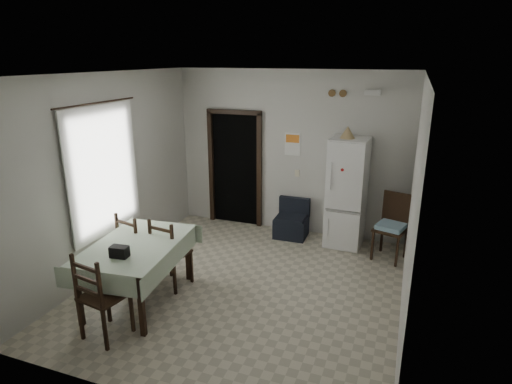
{
  "coord_description": "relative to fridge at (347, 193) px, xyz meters",
  "views": [
    {
      "loc": [
        2.0,
        -4.96,
        3.11
      ],
      "look_at": [
        0.0,
        0.5,
        1.25
      ],
      "focal_mm": 30.0,
      "sensor_mm": 36.0,
      "label": 1
    }
  ],
  "objects": [
    {
      "name": "emergency_light",
      "position": [
        0.26,
        0.28,
        1.63
      ],
      "size": [
        0.25,
        0.07,
        0.09
      ],
      "primitive_type": "cube",
      "color": "white",
      "rests_on": "ground"
    },
    {
      "name": "wall_back",
      "position": [
        -1.09,
        0.32,
        0.53
      ],
      "size": [
        4.2,
        0.02,
        2.9
      ],
      "primitive_type": null,
      "color": "beige",
      "rests_on": "ground"
    },
    {
      "name": "ground",
      "position": [
        -1.09,
        -1.93,
        -0.92
      ],
      "size": [
        4.5,
        4.5,
        0.0
      ],
      "primitive_type": "plane",
      "color": "#B5AC94",
      "rests_on": "ground"
    },
    {
      "name": "dining_chair_near_head",
      "position": [
        -2.17,
        -3.5,
        -0.39
      ],
      "size": [
        0.53,
        0.53,
        1.07
      ],
      "primitive_type": null,
      "rotation": [
        0.0,
        0.0,
        2.97
      ],
      "color": "black",
      "rests_on": "ground"
    },
    {
      "name": "curtain_rod",
      "position": [
        -3.12,
        -2.13,
        1.58
      ],
      "size": [
        0.02,
        1.6,
        0.02
      ],
      "primitive_type": "cylinder",
      "rotation": [
        1.57,
        0.0,
        0.0
      ],
      "color": "black",
      "rests_on": "ground"
    },
    {
      "name": "navy_seat",
      "position": [
        -0.94,
        0.0,
        -0.59
      ],
      "size": [
        0.57,
        0.55,
        0.67
      ],
      "primitive_type": null,
      "rotation": [
        0.0,
        0.0,
        0.02
      ],
      "color": "black",
      "rests_on": "ground"
    },
    {
      "name": "ceiling",
      "position": [
        -1.09,
        -1.93,
        1.98
      ],
      "size": [
        4.2,
        4.5,
        0.02
      ],
      "primitive_type": null,
      "color": "white",
      "rests_on": "ground"
    },
    {
      "name": "wall_left",
      "position": [
        -3.19,
        -1.93,
        0.53
      ],
      "size": [
        0.02,
        4.5,
        2.9
      ],
      "primitive_type": null,
      "color": "beige",
      "rests_on": "ground"
    },
    {
      "name": "dining_chair_far_left",
      "position": [
        -2.6,
        -2.22,
        -0.41
      ],
      "size": [
        0.53,
        0.53,
        1.03
      ],
      "primitive_type": null,
      "rotation": [
        0.0,
        0.0,
        2.91
      ],
      "color": "black",
      "rests_on": "ground"
    },
    {
      "name": "wall_right",
      "position": [
        1.01,
        -1.93,
        0.53
      ],
      "size": [
        0.02,
        4.5,
        2.9
      ],
      "primitive_type": null,
      "color": "beige",
      "rests_on": "ground"
    },
    {
      "name": "dining_chair_far_right",
      "position": [
        -2.05,
        -2.23,
        -0.41
      ],
      "size": [
        0.5,
        0.5,
        1.02
      ],
      "primitive_type": null,
      "rotation": [
        0.0,
        0.0,
        3.0
      ],
      "color": "black",
      "rests_on": "ground"
    },
    {
      "name": "corner_chair",
      "position": [
        0.76,
        -0.33,
        -0.39
      ],
      "size": [
        0.57,
        0.57,
        1.06
      ],
      "primitive_type": null,
      "rotation": [
        0.0,
        0.0,
        -0.29
      ],
      "color": "black",
      "rests_on": "ground"
    },
    {
      "name": "vent_left",
      "position": [
        -0.39,
        0.3,
        1.6
      ],
      "size": [
        0.12,
        0.03,
        0.12
      ],
      "primitive_type": "cylinder",
      "rotation": [
        1.57,
        0.0,
        0.0
      ],
      "color": "brown",
      "rests_on": "ground"
    },
    {
      "name": "curtain",
      "position": [
        -3.13,
        -2.13,
        0.63
      ],
      "size": [
        0.02,
        1.45,
        1.85
      ],
      "primitive_type": "cube",
      "color": "white",
      "rests_on": "ground"
    },
    {
      "name": "calendar_image",
      "position": [
        -1.04,
        0.3,
        0.8
      ],
      "size": [
        0.24,
        0.01,
        0.14
      ],
      "primitive_type": "cube",
      "color": "orange",
      "rests_on": "ground"
    },
    {
      "name": "vent_right",
      "position": [
        -0.21,
        0.3,
        1.6
      ],
      "size": [
        0.12,
        0.03,
        0.12
      ],
      "primitive_type": "cylinder",
      "rotation": [
        1.57,
        0.0,
        0.0
      ],
      "color": "brown",
      "rests_on": "ground"
    },
    {
      "name": "calendar",
      "position": [
        -1.04,
        0.31,
        0.7
      ],
      "size": [
        0.28,
        0.02,
        0.4
      ],
      "primitive_type": "cube",
      "color": "white",
      "rests_on": "ground"
    },
    {
      "name": "wall_front",
      "position": [
        -1.09,
        -4.18,
        0.53
      ],
      "size": [
        4.2,
        0.02,
        2.9
      ],
      "primitive_type": null,
      "color": "beige",
      "rests_on": "ground"
    },
    {
      "name": "light_switch",
      "position": [
        -0.94,
        0.31,
        0.18
      ],
      "size": [
        0.08,
        0.02,
        0.12
      ],
      "primitive_type": "cube",
      "color": "beige",
      "rests_on": "ground"
    },
    {
      "name": "fridge",
      "position": [
        0.0,
        0.0,
        0.0
      ],
      "size": [
        0.64,
        0.64,
        1.85
      ],
      "primitive_type": null,
      "rotation": [
        0.0,
        0.0,
        -0.07
      ],
      "color": "white",
      "rests_on": "ground"
    },
    {
      "name": "doorway",
      "position": [
        -2.14,
        0.52,
        0.14
      ],
      "size": [
        1.06,
        0.52,
        2.22
      ],
      "color": "black",
      "rests_on": "ground"
    },
    {
      "name": "dining_table",
      "position": [
        -2.26,
        -2.73,
        -0.51
      ],
      "size": [
        1.19,
        1.67,
        0.82
      ],
      "primitive_type": null,
      "rotation": [
        0.0,
        0.0,
        0.11
      ],
      "color": "#B2C7AA",
      "rests_on": "ground"
    },
    {
      "name": "black_bag",
      "position": [
        -2.2,
        -3.11,
        -0.04
      ],
      "size": [
        0.22,
        0.15,
        0.14
      ],
      "primitive_type": "cube",
      "rotation": [
        0.0,
        0.0,
        0.1
      ],
      "color": "black",
      "rests_on": "dining_table"
    },
    {
      "name": "window_recess",
      "position": [
        -3.24,
        -2.13,
        0.63
      ],
      "size": [
        0.1,
        1.2,
        1.6
      ],
      "primitive_type": "cube",
      "color": "silver",
      "rests_on": "ground"
    },
    {
      "name": "tan_cone",
      "position": [
        -0.05,
        -0.04,
        1.02
      ],
      "size": [
        0.26,
        0.26,
        0.2
      ],
      "primitive_type": "cone",
      "rotation": [
        0.0,
        0.0,
        -0.1
      ],
      "color": "tan",
      "rests_on": "fridge"
    }
  ]
}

